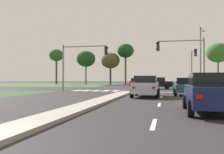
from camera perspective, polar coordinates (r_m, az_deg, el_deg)
name	(u,v)px	position (r m, az deg, el deg)	size (l,w,h in m)	color
ground_plane	(137,89)	(34.34, 5.45, -2.70)	(200.00, 200.00, 0.00)	#282628
grass_verge_far_left	(44,84)	(65.57, -14.68, -1.58)	(35.00, 35.00, 0.01)	#385B2D
median_island_near	(101,101)	(15.64, -2.48, -5.23)	(1.20, 22.00, 0.14)	gray
median_island_far	(149,85)	(59.24, 8.19, -1.66)	(1.20, 36.00, 0.14)	gray
lane_dash_near	(154,124)	(8.11, 9.20, -10.22)	(0.14, 2.00, 0.01)	silver
lane_dash_second	(159,105)	(14.05, 10.38, -6.04)	(0.14, 2.00, 0.01)	silver
lane_dash_third	(161,97)	(20.03, 10.85, -4.34)	(0.14, 2.00, 0.01)	silver
edge_line_right	(218,102)	(16.43, 22.40, -5.19)	(0.14, 24.00, 0.01)	silver
stop_bar_near	(166,92)	(27.13, 11.78, -3.30)	(6.40, 0.50, 0.01)	silver
crosswalk_bar_near	(77,90)	(30.70, -7.64, -2.97)	(0.70, 2.80, 0.01)	silver
crosswalk_bar_second	(87,91)	(30.34, -5.59, -3.00)	(0.70, 2.80, 0.01)	silver
crosswalk_bar_third	(96,91)	(30.01, -3.50, -3.03)	(0.70, 2.80, 0.01)	silver
crosswalk_bar_fourth	(106,91)	(29.73, -1.36, -3.06)	(0.70, 2.80, 0.01)	silver
crosswalk_bar_fifth	(116,91)	(29.48, 0.82, -3.08)	(0.70, 2.80, 0.01)	silver
car_teal_near	(187,86)	(22.00, 16.13, -2.02)	(2.07, 4.31, 1.47)	#19565B
car_red_second	(136,82)	(51.83, 5.22, -1.07)	(2.01, 4.43, 1.50)	#A31919
car_silver_third	(146,86)	(19.97, 7.48, -2.01)	(2.02, 4.46, 1.61)	#B7B7BC
car_black_fourth	(157,83)	(35.61, 9.85, -1.33)	(4.38, 2.00, 1.57)	black
car_navy_fifth	(210,93)	(11.22, 20.87, -3.26)	(1.99, 4.31, 1.62)	#161E47
car_white_sixth	(206,83)	(35.16, 20.04, -1.32)	(4.24, 1.99, 1.58)	silver
car_grey_seventh	(140,81)	(63.47, 6.30, -0.94)	(1.95, 4.63, 1.52)	slate
traffic_signal_far_right	(193,61)	(38.81, 17.45, 3.37)	(0.32, 5.79, 5.59)	gray
traffic_signal_near_left	(80,58)	(29.17, -7.04, 4.11)	(5.34, 0.32, 5.25)	gray
traffic_signal_near_right	(186,55)	(27.67, 15.95, 4.74)	(4.92, 0.32, 5.57)	gray
street_lamp_second	(201,54)	(37.76, 19.01, 4.85)	(1.10, 2.52, 8.50)	gray
pedestrian_at_median	(142,80)	(45.53, 6.74, -0.72)	(0.34, 0.34, 1.63)	#9E8966
treeline_near	(56,56)	(67.88, -12.18, 4.62)	(3.61, 3.61, 8.96)	#423323
treeline_second	(86,59)	(63.56, -5.77, 3.99)	(4.59, 4.59, 8.21)	#423323
treeline_third	(110,61)	(61.33, -0.35, 3.62)	(4.42, 4.42, 7.59)	#423323
treeline_fourth	(126,51)	(61.10, 3.00, 5.73)	(3.89, 3.89, 9.64)	#423323
treeline_fifth	(218,53)	(60.64, 22.35, 4.97)	(5.02, 5.02, 9.18)	#423323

